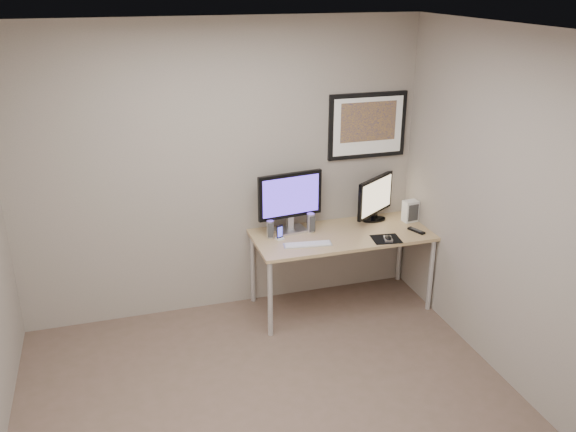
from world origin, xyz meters
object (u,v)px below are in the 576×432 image
Objects in this scene: desk at (342,240)px; monitor_tv at (375,198)px; speaker_right at (311,223)px; speaker_left at (270,229)px; framed_art at (367,126)px; keyboard at (308,244)px; fan_unit at (410,211)px; phone_dock at (280,232)px; monitor_large at (290,200)px.

desk is 3.40× the size of monitor_tv.
speaker_left is at bearing 177.70° from speaker_right.
framed_art is 1.80× the size of keyboard.
phone_dock is at bearing 175.48° from fan_unit.
fan_unit is (1.10, 0.24, 0.09)m from keyboard.
phone_dock is at bearing -162.37° from framed_art.
monitor_large is at bearing 156.30° from desk.
speaker_left is 0.39m from speaker_right.
monitor_tv is 1.01m from phone_dock.
monitor_tv reaches higher than speaker_right.
speaker_left is (-1.05, -0.10, -0.15)m from monitor_tv.
monitor_large is (-0.78, -0.14, -0.59)m from framed_art.
speaker_right is at bearing -27.40° from monitor_large.
desk is at bearing -31.71° from speaker_right.
monitor_large is 1.29× the size of monitor_tv.
monitor_tv is (0.41, 0.20, 0.30)m from desk.
desk is at bearing 29.08° from keyboard.
monitor_tv is 0.36m from fan_unit.
monitor_large is 4.51× the size of phone_dock.
speaker_left is (-0.64, 0.10, 0.15)m from desk.
monitor_large reaches higher than phone_dock.
framed_art is 1.24m from keyboard.
speaker_left reaches higher than phone_dock.
speaker_left reaches higher than desk.
keyboard is at bearing -33.08° from speaker_left.
fan_unit is (0.32, -0.11, -0.13)m from monitor_tv.
monitor_tv is 2.32× the size of fan_unit.
monitor_tv is at bearing 15.84° from speaker_left.
phone_dock is (-0.57, 0.04, 0.13)m from desk.
speaker_left is (-0.21, -0.09, -0.23)m from monitor_large.
fan_unit reaches higher than speaker_right.
speaker_left is at bearing -165.26° from monitor_large.
fan_unit is at bearing -16.70° from phone_dock.
speaker_right reaches higher than keyboard.
phone_dock is at bearing -140.70° from monitor_large.
speaker_right is at bearing 153.88° from desk.
phone_dock is (-0.92, -0.29, -0.82)m from framed_art.
framed_art is 1.59× the size of monitor_tv.
keyboard is (0.20, -0.19, -0.06)m from phone_dock.
desk is at bearing -31.12° from monitor_large.
desk is 7.88× the size of fan_unit.
framed_art is 0.68m from monitor_tv.
desk is at bearing 172.28° from monitor_tv.
fan_unit is (1.30, 0.06, 0.03)m from phone_dock.
speaker_right is (0.17, -0.06, -0.22)m from monitor_large.
phone_dock is at bearing 155.25° from monitor_tv.
speaker_left is 0.38× the size of keyboard.
monitor_large is at bearing 27.55° from phone_dock.
monitor_tv reaches higher than keyboard.
framed_art is at bearing 41.08° from keyboard.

